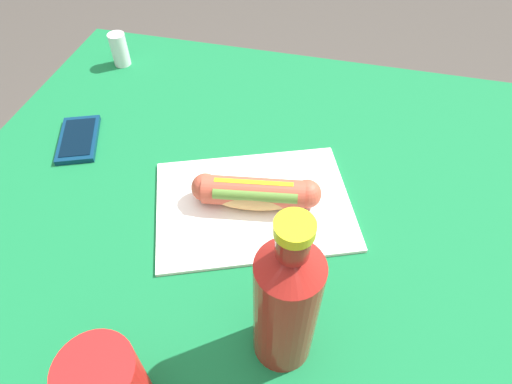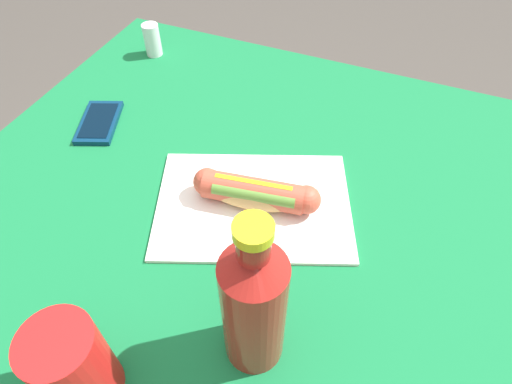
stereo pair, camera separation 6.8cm
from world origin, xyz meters
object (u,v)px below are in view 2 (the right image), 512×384
Objects in this scene: soda_bottle at (254,305)px; drinking_cup at (74,366)px; salt_shaker at (152,40)px; hot_dog at (256,192)px; cell_phone at (99,122)px.

soda_bottle is 0.20m from drinking_cup.
drinking_cup is at bearing 115.17° from salt_shaker.
hot_dog is at bearing 139.72° from salt_shaker.
soda_bottle is 0.71m from salt_shaker.
soda_bottle is at bearing 147.00° from cell_phone.
cell_phone is at bearing -33.00° from soda_bottle.
soda_bottle reaches higher than cell_phone.
cell_phone is at bearing 97.11° from salt_shaker.
drinking_cup reaches higher than salt_shaker.
hot_dog reaches higher than cell_phone.
drinking_cup is 0.72m from salt_shaker.
soda_bottle reaches higher than hot_dog.
cell_phone is 0.54× the size of soda_bottle.
hot_dog is 1.53× the size of drinking_cup.
soda_bottle is (-0.44, 0.28, 0.10)m from cell_phone.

